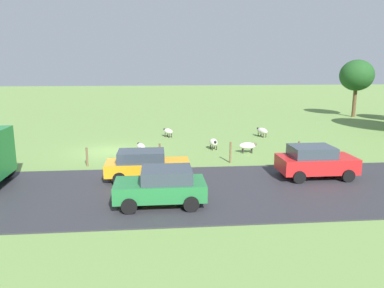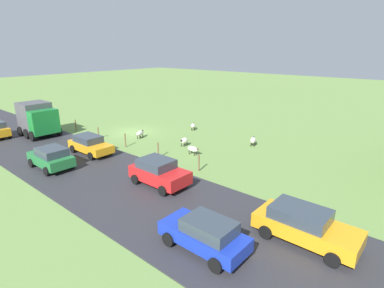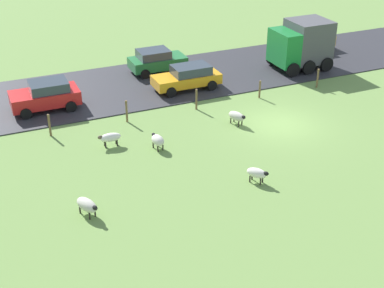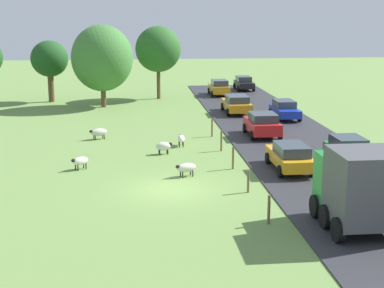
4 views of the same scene
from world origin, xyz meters
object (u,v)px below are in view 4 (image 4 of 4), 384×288
Objects in this scene: car_4 at (349,151)px; car_7 at (244,83)px; car_5 at (290,156)px; car_1 at (219,87)px; sheep_0 at (164,146)px; sheep_3 at (80,161)px; sheep_2 at (186,168)px; tree_2 at (102,58)px; sheep_1 at (99,132)px; car_0 at (237,104)px; tree_3 at (158,49)px; sheep_4 at (181,139)px; car_3 at (285,109)px; tree_1 at (49,59)px; car_6 at (262,124)px; truck_0 at (360,186)px.

car_4 is 32.20m from car_7.
car_7 is at bearing 83.36° from car_5.
sheep_0 is at bearing -106.28° from car_1.
car_5 is at bearing -7.38° from sheep_3.
tree_2 reaches higher than sheep_2.
sheep_0 reaches higher than sheep_1.
car_0 is 1.20× the size of car_4.
sheep_2 is 28.51m from tree_3.
car_0 is at bearing 100.75° from car_4.
sheep_4 is 12.56m from car_3.
car_0 is at bearing -90.63° from car_1.
tree_1 reaches higher than sheep_3.
sheep_0 is 0.27× the size of car_6.
sheep_4 is at bearing 129.31° from car_5.
sheep_3 is at bearing 139.38° from truck_0.
sheep_0 is at bearing -110.36° from car_7.
car_7 reaches higher than sheep_1.
car_0 is at bearing 88.97° from car_5.
car_7 reaches higher than car_3.
car_5 is (-3.64, -0.76, -0.03)m from car_4.
car_6 is at bearing 111.62° from car_4.
tree_2 is (-4.52, 18.50, 3.98)m from sheep_0.
tree_3 is (10.51, 0.93, 0.82)m from tree_1.
car_6 is (-3.30, -6.39, 0.08)m from car_3.
truck_0 is 1.01× the size of car_7.
car_7 reaches higher than sheep_2.
car_7 is at bearing 17.04° from tree_1.
car_4 is 0.97× the size of car_6.
car_7 is (15.35, 31.46, 0.35)m from sheep_3.
car_1 is at bearing 103.43° from car_3.
car_4 reaches higher than car_7.
tree_3 is at bearing 109.59° from car_4.
sheep_0 is at bearing 160.01° from car_4.
sheep_0 is 6.29m from sheep_1.
car_5 is at bearing -168.26° from car_4.
sheep_0 is 0.28× the size of truck_0.
car_0 is 10.82m from car_1.
car_3 is at bearing 45.57° from sheep_0.
car_7 is at bearing 89.66° from car_4.
car_5 is at bearing -64.00° from tree_2.
car_3 reaches higher than sheep_1.
tree_1 reaches higher than car_1.
car_3 reaches higher than sheep_2.
tree_2 is at bearing 110.09° from truck_0.
car_3 is (3.42, -3.02, -0.04)m from car_0.
car_6 reaches higher than car_4.
sheep_3 is at bearing 160.94° from sheep_2.
truck_0 is at bearing -57.73° from sheep_1.
car_6 is (0.12, -9.41, 0.04)m from car_0.
car_4 is at bearing -90.34° from car_7.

